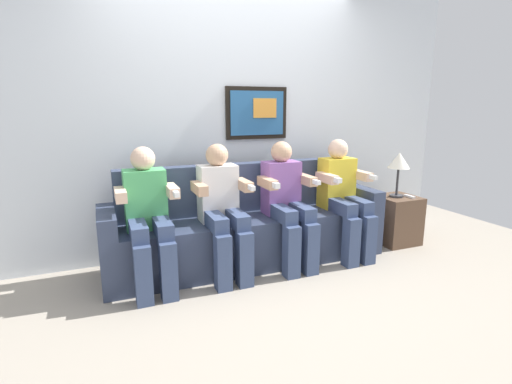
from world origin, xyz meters
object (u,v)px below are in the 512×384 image
(person_right_center, at_px, (287,199))
(side_table_right, at_px, (396,220))
(couch, at_px, (249,229))
(spare_remote_on_table, at_px, (409,196))
(person_left_center, at_px, (222,206))
(person_leftmost, at_px, (148,213))
(person_rightmost, at_px, (343,194))
(table_lamp, at_px, (399,162))

(person_right_center, bearing_deg, side_table_right, 2.66)
(couch, distance_m, spare_remote_on_table, 1.73)
(person_left_center, distance_m, side_table_right, 1.96)
(side_table_right, height_order, spare_remote_on_table, spare_remote_on_table)
(person_leftmost, bearing_deg, side_table_right, 1.39)
(couch, relative_size, person_rightmost, 2.29)
(person_right_center, height_order, person_rightmost, same)
(person_rightmost, bearing_deg, couch, 169.36)
(person_right_center, bearing_deg, spare_remote_on_table, -0.58)
(side_table_right, bearing_deg, person_leftmost, -178.61)
(spare_remote_on_table, bearing_deg, side_table_right, 137.61)
(couch, distance_m, side_table_right, 1.63)
(person_right_center, bearing_deg, person_leftmost, 179.98)
(side_table_right, distance_m, table_lamp, 0.61)
(couch, distance_m, table_lamp, 1.69)
(couch, xyz_separation_m, person_leftmost, (-0.90, -0.17, 0.29))
(person_leftmost, distance_m, person_left_center, 0.60)
(couch, height_order, spare_remote_on_table, couch)
(couch, relative_size, person_leftmost, 2.29)
(side_table_right, relative_size, spare_remote_on_table, 3.85)
(person_leftmost, relative_size, person_rightmost, 1.00)
(person_right_center, relative_size, spare_remote_on_table, 8.54)
(person_rightmost, bearing_deg, person_right_center, 180.00)
(person_left_center, bearing_deg, table_lamp, 1.70)
(person_left_center, xyz_separation_m, person_rightmost, (1.20, -0.00, 0.00))
(table_lamp, bearing_deg, side_table_right, 10.14)
(person_left_center, bearing_deg, spare_remote_on_table, -0.42)
(person_leftmost, distance_m, side_table_right, 2.55)
(person_left_center, height_order, side_table_right, person_left_center)
(person_leftmost, distance_m, table_lamp, 2.51)
(table_lamp, height_order, spare_remote_on_table, table_lamp)
(couch, xyz_separation_m, table_lamp, (1.60, -0.11, 0.55))
(person_rightmost, relative_size, side_table_right, 2.22)
(person_leftmost, bearing_deg, person_left_center, 0.00)
(person_right_center, distance_m, person_rightmost, 0.60)
(spare_remote_on_table, bearing_deg, couch, 173.87)
(person_right_center, height_order, spare_remote_on_table, person_right_center)
(person_leftmost, distance_m, spare_remote_on_table, 2.61)
(person_rightmost, bearing_deg, person_leftmost, 179.99)
(person_right_center, xyz_separation_m, person_rightmost, (0.60, 0.00, 0.00))
(table_lamp, relative_size, spare_remote_on_table, 3.54)
(person_leftmost, relative_size, person_left_center, 1.00)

